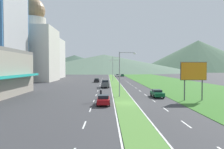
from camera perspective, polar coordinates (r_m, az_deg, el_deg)
ground_plane at (r=34.24m, az=3.50°, el=-7.69°), size 600.00×600.00×0.00m
grass_median at (r=93.85m, az=0.44°, el=-1.53°), size 3.20×240.00×0.06m
grass_verge_right at (r=96.69m, az=12.74°, el=-1.48°), size 24.00×240.00×0.06m
lane_dash_left_1 at (r=22.04m, az=-7.36°, el=-13.12°), size 0.16×2.80×0.01m
lane_dash_left_2 at (r=29.34m, az=-5.78°, el=-9.31°), size 0.16×2.80×0.01m
lane_dash_left_3 at (r=36.73m, az=-4.86°, el=-7.02°), size 0.16×2.80×0.01m
lane_dash_left_4 at (r=44.17m, az=-4.25°, el=-5.50°), size 0.16×2.80×0.01m
lane_dash_left_5 at (r=51.63m, az=-3.82°, el=-4.42°), size 0.16×2.80×0.01m
lane_dash_left_6 at (r=59.11m, az=-3.49°, el=-3.61°), size 0.16×2.80×0.01m
lane_dash_left_7 at (r=66.60m, az=-3.24°, el=-2.98°), size 0.16×2.80×0.01m
lane_dash_left_8 at (r=74.10m, az=-3.05°, el=-2.48°), size 0.16×2.80×0.01m
lane_dash_left_9 at (r=81.60m, az=-2.88°, el=-2.07°), size 0.16×2.80×0.01m
lane_dash_left_10 at (r=89.11m, az=-2.75°, el=-1.73°), size 0.16×2.80×0.01m
lane_dash_left_11 at (r=96.61m, az=-2.64°, el=-1.45°), size 0.16×2.80×0.01m
lane_dash_left_12 at (r=104.13m, az=-2.54°, el=-1.20°), size 0.16×2.80×0.01m
lane_dash_left_13 at (r=111.64m, az=-2.45°, el=-0.99°), size 0.16×2.80×0.01m
lane_dash_right_1 at (r=23.31m, az=19.10°, el=-12.38°), size 0.16×2.80×0.01m
lane_dash_right_2 at (r=30.31m, az=14.07°, el=-9.00°), size 0.16×2.80×0.01m
lane_dash_right_3 at (r=37.51m, az=11.01°, el=-6.86°), size 0.16×2.80×0.01m
lane_dash_right_4 at (r=44.82m, az=8.95°, el=-5.41°), size 0.16×2.80×0.01m
lane_dash_right_5 at (r=52.19m, az=7.48°, el=-4.36°), size 0.16×2.80×0.01m
lane_dash_right_6 at (r=59.60m, az=6.37°, el=-3.57°), size 0.16×2.80×0.01m
lane_dash_right_7 at (r=67.03m, az=5.51°, el=-2.96°), size 0.16×2.80×0.01m
lane_dash_right_8 at (r=74.48m, az=4.83°, el=-2.46°), size 0.16×2.80×0.01m
lane_dash_right_9 at (r=81.95m, az=4.27°, el=-2.06°), size 0.16×2.80×0.01m
lane_dash_right_10 at (r=89.43m, az=3.80°, el=-1.72°), size 0.16×2.80×0.01m
lane_dash_right_11 at (r=96.91m, az=3.41°, el=-1.44°), size 0.16×2.80×0.01m
lane_dash_right_12 at (r=104.40m, az=3.07°, el=-1.19°), size 0.16×2.80×0.01m
lane_dash_right_13 at (r=111.90m, az=2.78°, el=-0.98°), size 0.16×2.80×0.01m
edge_line_median_left at (r=93.82m, az=-0.63°, el=-1.55°), size 0.16×240.00×0.01m
edge_line_median_right at (r=93.92m, az=1.51°, el=-1.54°), size 0.16×240.00×0.01m
domed_building at (r=94.63m, az=-20.35°, el=6.74°), size 18.05×18.05×34.05m
midrise_colored at (r=121.23m, az=-16.70°, el=4.04°), size 15.78×15.78×20.65m
hill_far_left at (r=284.96m, az=-9.96°, el=2.94°), size 134.26×134.26×21.56m
hill_far_center at (r=275.38m, az=-2.08°, el=3.05°), size 222.24×222.24×21.97m
hill_far_right at (r=329.26m, az=21.92°, el=4.64°), size 174.38×174.38×43.94m
street_lamp_near at (r=41.21m, az=2.54°, el=1.04°), size 3.31×0.48×8.70m
street_lamp_mid at (r=63.79m, az=1.66°, el=1.03°), size 3.19×0.42×8.02m
street_lamp_far at (r=86.41m, az=0.42°, el=1.93°), size 3.24×0.28×9.93m
billboard_roadside at (r=39.06m, az=20.91°, el=0.45°), size 4.55×0.28×6.64m
car_0 at (r=41.92m, az=11.92°, el=-4.91°), size 1.99×4.49×1.44m
car_1 at (r=127.71m, az=1.43°, el=-0.26°), size 1.87×4.69×1.57m
car_2 at (r=132.61m, az=2.78°, el=-0.20°), size 2.03×4.25×1.47m
car_3 at (r=82.31m, az=-4.08°, el=-1.51°), size 1.96×4.56×1.46m
car_4 at (r=32.73m, az=-2.30°, el=-6.75°), size 1.98×4.21×1.53m
pickup_truck_0 at (r=60.81m, az=-1.82°, el=-2.53°), size 2.18×5.40×2.00m
motorcycle_rider at (r=39.09m, az=-3.00°, el=-5.38°), size 0.36×2.00×1.80m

